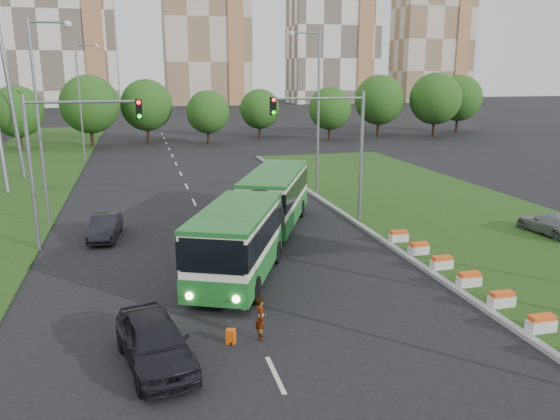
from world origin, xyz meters
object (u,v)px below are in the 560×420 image
object	(u,v)px
articulated_bus	(254,214)
shopping_trolley	(231,337)
car_left_far	(105,227)
traffic_mast_median	(336,137)
car_median	(551,224)
car_left_near	(155,341)
traffic_mast_left	(63,147)
pedestrian	(261,318)

from	to	relation	value
articulated_bus	shopping_trolley	xyz separation A→B (m)	(-3.02, -10.35, -1.53)
articulated_bus	car_left_far	world-z (taller)	articulated_bus
traffic_mast_median	car_left_far	size ratio (longest dim) A/B	1.96
traffic_mast_median	car_median	world-z (taller)	traffic_mast_median
articulated_bus	car_left_near	size ratio (longest dim) A/B	3.76
car_left_near	car_left_far	distance (m)	14.91
car_left_near	car_median	size ratio (longest dim) A/B	1.12
traffic_mast_left	car_median	distance (m)	26.88
car_left_near	shopping_trolley	bearing A→B (deg)	5.58
articulated_bus	car_left_far	bearing A→B (deg)	179.36
traffic_mast_left	pedestrian	distance (m)	15.33
traffic_mast_median	pedestrian	world-z (taller)	traffic_mast_median
pedestrian	traffic_mast_median	bearing A→B (deg)	-21.47
articulated_bus	pedestrian	xyz separation A→B (m)	(-1.95, -10.26, -1.02)
car_left_near	car_left_far	size ratio (longest dim) A/B	1.16
articulated_bus	pedestrian	distance (m)	10.50
traffic_mast_median	car_left_near	xyz separation A→B (m)	(-11.30, -14.44, -4.55)
articulated_bus	car_left_far	xyz separation A→B (m)	(-7.75, 3.62, -1.11)
traffic_mast_median	articulated_bus	xyz separation A→B (m)	(-5.74, -3.31, -3.57)
articulated_bus	car_left_near	distance (m)	12.47
traffic_mast_left	car_left_near	distance (m)	14.70
traffic_mast_median	shopping_trolley	bearing A→B (deg)	-122.67
car_left_far	pedestrian	distance (m)	15.05
articulated_bus	car_left_near	world-z (taller)	articulated_bus
car_median	traffic_mast_median	bearing A→B (deg)	-32.11
car_left_far	pedestrian	size ratio (longest dim) A/B	2.66
articulated_bus	traffic_mast_left	bearing A→B (deg)	-169.41
traffic_mast_left	shopping_trolley	size ratio (longest dim) A/B	15.57
articulated_bus	car_median	xyz separation A→B (m)	(16.66, -2.36, -1.03)
traffic_mast_left	shopping_trolley	distance (m)	15.07
car_left_far	pedestrian	world-z (taller)	pedestrian
traffic_mast_left	articulated_bus	world-z (taller)	traffic_mast_left
car_left_far	traffic_mast_median	bearing A→B (deg)	4.96
car_left_near	pedestrian	distance (m)	3.71
traffic_mast_left	car_left_near	size ratio (longest dim) A/B	1.70
shopping_trolley	traffic_mast_left	bearing A→B (deg)	141.16
traffic_mast_left	pedestrian	size ratio (longest dim) A/B	5.22
car_left_near	shopping_trolley	distance (m)	2.71
traffic_mast_median	pedestrian	xyz separation A→B (m)	(-7.69, -13.58, -4.58)
car_left_far	car_median	xyz separation A→B (m)	(24.41, -5.98, 0.09)
articulated_bus	pedestrian	bearing A→B (deg)	-76.34
traffic_mast_median	shopping_trolley	size ratio (longest dim) A/B	15.57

